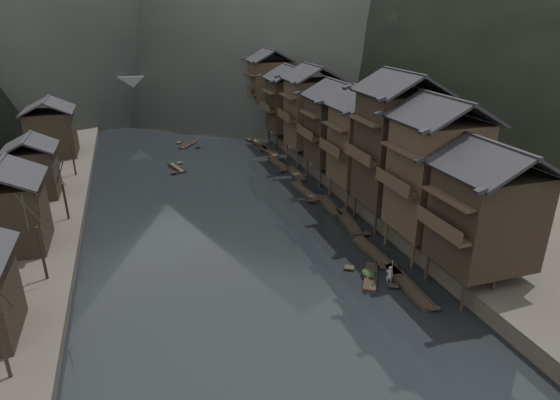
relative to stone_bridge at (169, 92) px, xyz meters
name	(u,v)px	position (x,y,z in m)	size (l,w,h in m)	color
water	(252,274)	(0.00, -72.00, -5.11)	(300.00, 300.00, 0.00)	black
right_bank	(380,132)	(35.00, -32.00, -4.21)	(40.00, 200.00, 1.80)	#2D2823
stilt_houses	(342,117)	(17.28, -52.72, 3.95)	(9.00, 67.60, 16.59)	black
left_houses	(25,168)	(-20.50, -51.88, 0.55)	(8.10, 53.20, 8.73)	black
bare_trees	(49,182)	(-17.00, -59.80, 1.25)	(3.82, 43.13, 7.63)	black
moored_sampans	(301,183)	(12.09, -51.82, -4.91)	(3.25, 60.06, 0.47)	black
midriver_boats	(185,136)	(0.33, -21.30, -4.91)	(9.46, 40.60, 0.44)	black
stone_bridge	(169,92)	(0.00, 0.00, 0.00)	(40.00, 6.00, 9.00)	#4C4C4F
hero_sampan	(371,276)	(9.73, -75.93, -4.91)	(3.33, 4.78, 0.44)	black
cargo_heap	(369,270)	(9.61, -75.73, -4.34)	(1.11, 1.46, 0.67)	black
boatman	(390,273)	(10.64, -77.45, -3.81)	(0.63, 0.41, 1.73)	slate
bamboo_pole	(395,243)	(10.84, -77.45, -1.08)	(0.06, 0.06, 4.54)	#8C7A51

